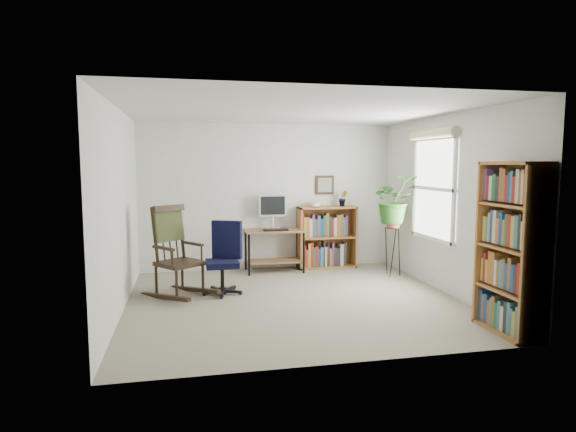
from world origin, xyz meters
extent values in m
cube|color=gray|center=(0.00, 0.00, 0.00)|extent=(4.20, 4.00, 0.00)
cube|color=silver|center=(0.00, 0.00, 2.40)|extent=(4.20, 4.00, 0.00)
cube|color=silver|center=(0.00, 2.00, 1.20)|extent=(4.20, 0.00, 2.40)
cube|color=silver|center=(0.00, -2.00, 1.20)|extent=(4.20, 0.00, 2.40)
cube|color=silver|center=(-2.10, 0.00, 1.20)|extent=(0.00, 4.00, 2.40)
cube|color=silver|center=(2.10, 0.00, 1.20)|extent=(0.00, 4.00, 2.40)
cube|color=black|center=(0.04, 1.58, 0.70)|extent=(0.40, 0.15, 0.02)
imported|color=#275E21|center=(1.80, 1.01, 1.56)|extent=(1.69, 1.88, 1.46)
imported|color=#275E21|center=(1.25, 1.83, 1.09)|extent=(0.13, 0.24, 0.11)
camera|label=1|loc=(-1.32, -5.88, 1.75)|focal=30.00mm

